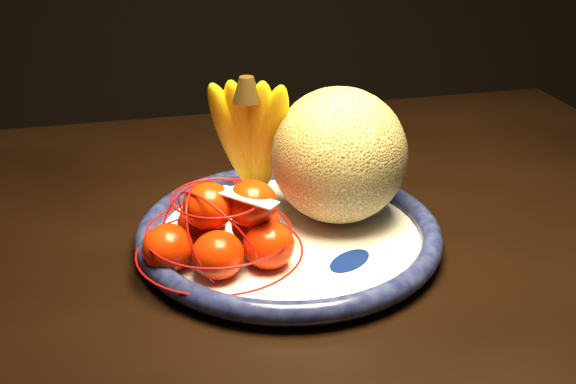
{
  "coord_description": "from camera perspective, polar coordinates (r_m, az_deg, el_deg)",
  "views": [
    {
      "loc": [
        -0.01,
        -0.85,
        1.26
      ],
      "look_at": [
        0.08,
        -0.04,
        0.87
      ],
      "focal_mm": 45.0,
      "sensor_mm": 36.0,
      "label": 1
    }
  ],
  "objects": [
    {
      "name": "dining_table",
      "position": [
        1.0,
        -8.02,
        -7.95
      ],
      "size": [
        1.71,
        1.15,
        0.8
      ],
      "rotation": [
        0.0,
        0.0,
        0.12
      ],
      "color": "black",
      "rests_on": "ground"
    },
    {
      "name": "fruit_bowl",
      "position": [
        0.92,
        0.07,
        -3.34
      ],
      "size": [
        0.39,
        0.39,
        0.03
      ],
      "rotation": [
        0.0,
        0.0,
        0.14
      ],
      "color": "white",
      "rests_on": "dining_table"
    },
    {
      "name": "price_tag",
      "position": [
        0.82,
        -3.29,
        -0.43
      ],
      "size": [
        0.08,
        0.06,
        0.01
      ],
      "primitive_type": "cube",
      "rotation": [
        -0.14,
        0.1,
        -0.53
      ],
      "color": "white",
      "rests_on": "mandarin_bag"
    },
    {
      "name": "cantaloupe",
      "position": [
        0.93,
        4.04,
        2.91
      ],
      "size": [
        0.18,
        0.18,
        0.18
      ],
      "primitive_type": "sphere",
      "color": "olive",
      "rests_on": "fruit_bowl"
    },
    {
      "name": "banana_bunch",
      "position": [
        0.96,
        -2.84,
        4.59
      ],
      "size": [
        0.14,
        0.13,
        0.21
      ],
      "rotation": [
        0.0,
        0.0,
        -0.21
      ],
      "color": "yellow",
      "rests_on": "fruit_bowl"
    },
    {
      "name": "mandarin_bag",
      "position": [
        0.86,
        -5.11,
        -3.04
      ],
      "size": [
        0.24,
        0.24,
        0.13
      ],
      "rotation": [
        0.0,
        0.0,
        -0.2
      ],
      "color": "#F72C09",
      "rests_on": "fruit_bowl"
    }
  ]
}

